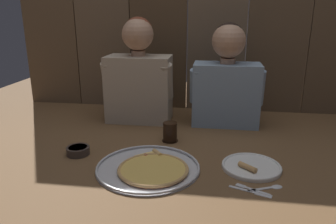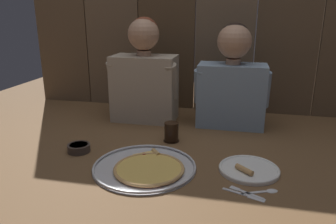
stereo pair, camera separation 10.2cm
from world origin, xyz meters
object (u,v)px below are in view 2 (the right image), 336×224
Objects in this scene: pizza_tray at (146,167)px; dinner_plate at (249,169)px; diner_right at (232,80)px; drinking_glass at (171,132)px; diner_left at (144,75)px; dipping_bowl at (79,148)px.

dinner_plate is (0.41, 0.07, -0.00)m from pizza_tray.
diner_right is at bearing 100.16° from dinner_plate.
drinking_glass is 0.16× the size of diner_left.
dinner_plate is 0.61m from diner_right.
diner_right is (0.66, 0.52, 0.24)m from dipping_bowl.
drinking_glass is 0.44m from diner_left.
pizza_tray is 4.39× the size of drinking_glass.
diner_right reaches higher than dipping_bowl.
diner_left is at bearing 72.31° from dipping_bowl.
pizza_tray is 0.72× the size of diner_left.
dinner_plate is at bearing -2.11° from dipping_bowl.
dinner_plate reaches higher than pizza_tray.
diner_left is 1.05× the size of diner_right.
diner_right is (0.31, 0.62, 0.25)m from pizza_tray.
diner_left reaches higher than diner_right.
drinking_glass is 0.93× the size of dipping_bowl.
pizza_tray is 0.32m from drinking_glass.
dinner_plate is 2.50× the size of drinking_glass.
diner_left is at bearing 137.43° from dinner_plate.
dinner_plate is 0.45m from drinking_glass.
diner_left reaches higher than pizza_tray.
diner_left is (-0.60, 0.55, 0.26)m from dinner_plate.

